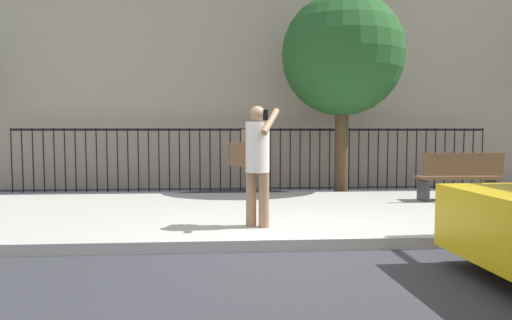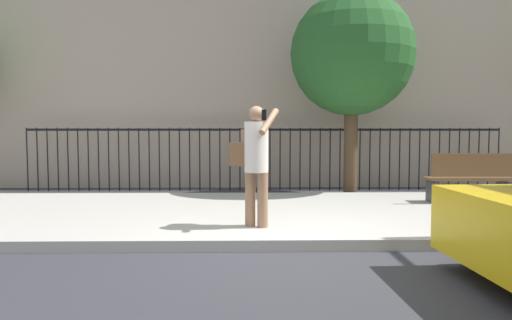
{
  "view_description": "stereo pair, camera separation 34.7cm",
  "coord_description": "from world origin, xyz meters",
  "views": [
    {
      "loc": [
        -0.79,
        -5.59,
        1.52
      ],
      "look_at": [
        -0.32,
        1.13,
        1.09
      ],
      "focal_mm": 31.84,
      "sensor_mm": 36.0,
      "label": 1
    },
    {
      "loc": [
        -0.45,
        -5.6,
        1.52
      ],
      "look_at": [
        -0.32,
        1.13,
        1.09
      ],
      "focal_mm": 31.84,
      "sensor_mm": 36.0,
      "label": 2
    }
  ],
  "objects": [
    {
      "name": "pedestrian_on_phone",
      "position": [
        -0.34,
        0.84,
        1.15
      ],
      "size": [
        0.72,
        0.6,
        1.72
      ],
      "color": "#936B4C",
      "rests_on": "sidewalk"
    },
    {
      "name": "iron_fence",
      "position": [
        0.0,
        5.9,
        1.02
      ],
      "size": [
        12.03,
        0.04,
        1.6
      ],
      "color": "black",
      "rests_on": "ground"
    },
    {
      "name": "ground_plane",
      "position": [
        0.0,
        0.0,
        0.0
      ],
      "size": [
        60.0,
        60.0,
        0.0
      ],
      "primitive_type": "plane",
      "color": "#333338"
    },
    {
      "name": "sidewalk",
      "position": [
        0.0,
        2.2,
        0.07
      ],
      "size": [
        28.0,
        4.4,
        0.15
      ],
      "primitive_type": "cube",
      "color": "#B2ADA3",
      "rests_on": "ground"
    },
    {
      "name": "street_tree_mid",
      "position": [
        1.94,
        4.82,
        3.25
      ],
      "size": [
        2.81,
        2.81,
        4.68
      ],
      "color": "#4C3823",
      "rests_on": "ground"
    },
    {
      "name": "street_bench",
      "position": [
        3.81,
        2.93,
        0.65
      ],
      "size": [
        1.6,
        0.45,
        0.95
      ],
      "color": "brown",
      "rests_on": "sidewalk"
    }
  ]
}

